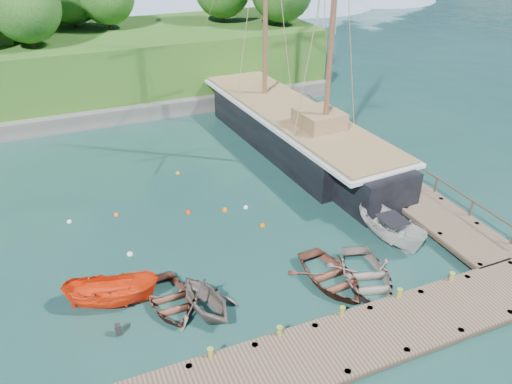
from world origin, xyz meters
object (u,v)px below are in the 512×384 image
(rowboat_0, at_px, (170,305))
(motorboat_orange, at_px, (114,305))
(rowboat_3, at_px, (366,284))
(rowboat_2, at_px, (330,282))
(schooner, at_px, (291,131))
(cabin_boat_white, at_px, (389,241))
(rowboat_1, at_px, (206,312))

(rowboat_0, distance_m, motorboat_orange, 2.59)
(rowboat_0, height_order, rowboat_3, rowboat_3)
(rowboat_0, height_order, rowboat_2, rowboat_2)
(rowboat_2, relative_size, rowboat_3, 0.92)
(rowboat_3, height_order, motorboat_orange, motorboat_orange)
(rowboat_0, height_order, motorboat_orange, motorboat_orange)
(motorboat_orange, distance_m, schooner, 19.99)
(motorboat_orange, relative_size, cabin_boat_white, 0.92)
(schooner, bearing_deg, cabin_boat_white, -96.68)
(rowboat_2, relative_size, schooner, 0.15)
(motorboat_orange, bearing_deg, schooner, -33.47)
(rowboat_2, bearing_deg, schooner, 66.91)
(rowboat_1, xyz_separation_m, rowboat_3, (7.82, -1.13, 0.00))
(rowboat_0, distance_m, rowboat_3, 9.49)
(rowboat_1, bearing_deg, motorboat_orange, 137.20)
(rowboat_1, bearing_deg, rowboat_2, -16.92)
(rowboat_2, bearing_deg, cabin_boat_white, 16.87)
(rowboat_2, bearing_deg, rowboat_3, -30.20)
(rowboat_2, distance_m, motorboat_orange, 10.37)
(rowboat_2, xyz_separation_m, schooner, (5.31, 15.19, 1.23))
(rowboat_1, distance_m, rowboat_3, 7.90)
(rowboat_1, distance_m, rowboat_2, 6.28)
(rowboat_0, bearing_deg, rowboat_2, -11.21)
(rowboat_2, height_order, schooner, schooner)
(rowboat_2, relative_size, cabin_boat_white, 0.93)
(rowboat_1, xyz_separation_m, rowboat_2, (6.27, -0.36, 0.00))
(motorboat_orange, xyz_separation_m, cabin_boat_white, (14.84, -0.68, 0.00))
(motorboat_orange, bearing_deg, rowboat_0, -95.37)
(rowboat_0, xyz_separation_m, rowboat_2, (7.67, -1.50, 0.00))
(rowboat_0, distance_m, schooner, 18.91)
(motorboat_orange, bearing_deg, rowboat_2, -86.87)
(rowboat_1, xyz_separation_m, schooner, (11.59, 14.83, 1.23))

